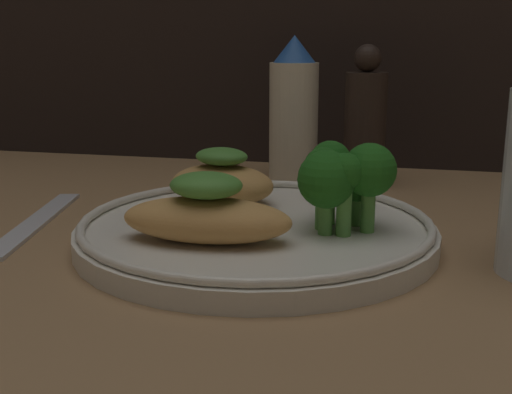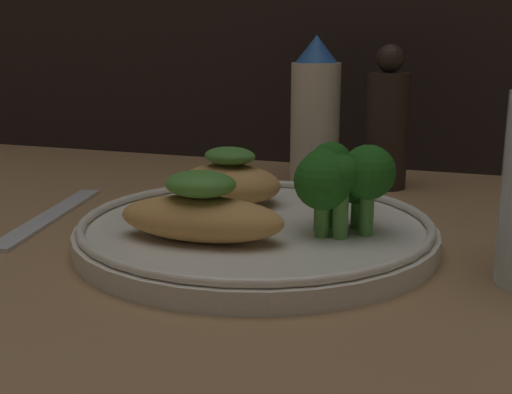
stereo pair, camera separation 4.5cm
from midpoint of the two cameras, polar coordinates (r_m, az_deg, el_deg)
ground_plane at (r=45.90cm, az=-2.80°, el=-4.77°), size 180.00×180.00×1.00cm
plate at (r=45.45cm, az=-2.83°, el=-2.99°), size 25.35×25.35×2.00cm
grilled_meat_front at (r=41.36cm, az=-7.51°, el=-1.59°), size 11.32×5.39×4.57cm
grilled_meat_middle at (r=50.99cm, az=-5.57°, el=1.37°), size 9.65×7.89×4.49cm
broccoli_bunch at (r=43.12cm, az=4.87°, el=1.89°), size 6.45×6.24×6.10cm
sauce_bottle at (r=64.70cm, az=1.38°, el=7.45°), size 4.89×4.89×14.60cm
pepper_grinder at (r=63.71cm, az=7.69°, el=6.51°), size 4.09×4.09×13.77cm
fork at (r=54.05cm, az=-21.24°, el=-1.97°), size 5.61×17.80×0.60cm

